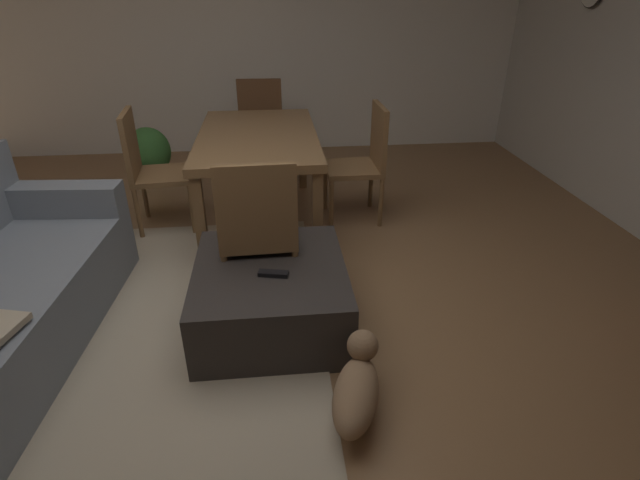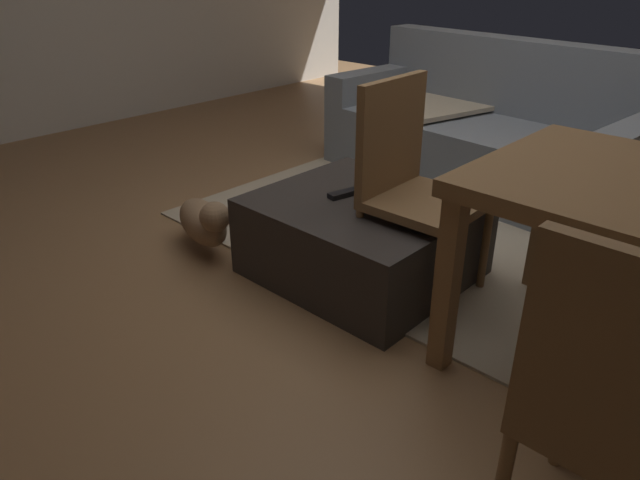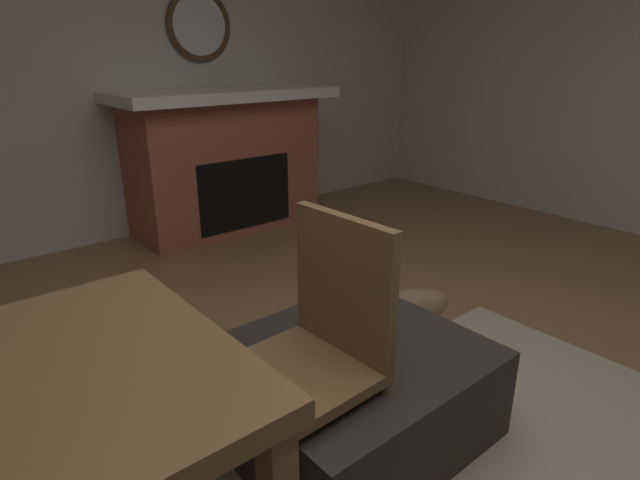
% 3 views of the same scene
% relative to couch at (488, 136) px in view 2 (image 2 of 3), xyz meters
% --- Properties ---
extents(floor, '(8.30, 8.30, 0.00)m').
position_rel_couch_xyz_m(floor, '(0.17, -1.23, -0.32)').
color(floor, olive).
extents(area_rug, '(2.60, 2.00, 0.01)m').
position_rel_couch_xyz_m(area_rug, '(0.20, -0.79, -0.31)').
color(area_rug, tan).
rests_on(area_rug, ground).
extents(couch, '(2.12, 1.02, 0.89)m').
position_rel_couch_xyz_m(couch, '(0.00, 0.00, 0.00)').
color(couch, slate).
rests_on(couch, ground).
extents(ottoman_coffee_table, '(0.93, 0.83, 0.38)m').
position_rel_couch_xyz_m(ottoman_coffee_table, '(0.20, -1.51, -0.13)').
color(ottoman_coffee_table, '#2D2826').
rests_on(ottoman_coffee_table, ground).
extents(tv_remote, '(0.08, 0.17, 0.02)m').
position_rel_couch_xyz_m(tv_remote, '(0.10, -1.53, 0.07)').
color(tv_remote, black).
rests_on(tv_remote, ottoman_coffee_table).
extents(dining_chair_west, '(0.45, 0.45, 0.93)m').
position_rel_couch_xyz_m(dining_chair_west, '(0.40, -1.45, 0.21)').
color(dining_chair_west, brown).
rests_on(dining_chair_west, ground).
extents(dining_chair_south, '(0.44, 0.44, 0.93)m').
position_rel_couch_xyz_m(dining_chair_south, '(1.57, -2.29, 0.21)').
color(dining_chair_south, brown).
rests_on(dining_chair_south, ground).
extents(small_dog, '(0.52, 0.33, 0.28)m').
position_rel_couch_xyz_m(small_dog, '(-0.53, -1.88, -0.15)').
color(small_dog, '#8C6B4C').
rests_on(small_dog, ground).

